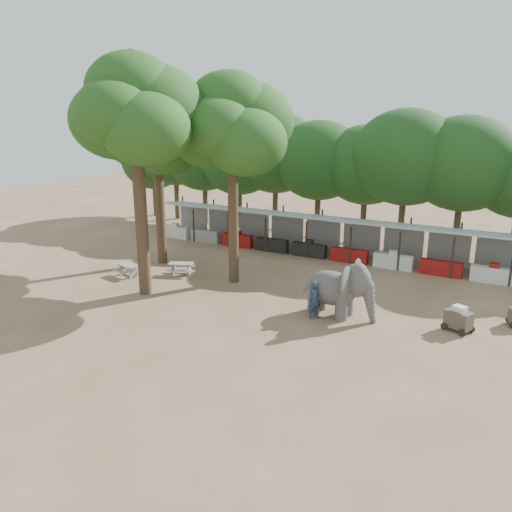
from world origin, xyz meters
The scene contains 11 objects.
ground centered at (0.00, 0.00, 0.00)m, with size 100.00×100.00×0.00m, color brown.
vendor_stalls centered at (0.00, 13.84, 1.18)m, with size 28.00×2.99×2.80m.
yard_tree_left centered at (-9.13, 7.19, 8.20)m, with size 7.10×6.90×11.02m.
yard_tree_center centered at (-6.13, 2.19, 9.21)m, with size 7.10×6.90×12.04m.
yard_tree_back centered at (-3.13, 6.19, 8.54)m, with size 7.10×6.90×11.36m.
backdrop_trees centered at (0.00, 19.00, 5.51)m, with size 46.46×5.95×8.33m.
elephant centered at (3.97, 4.04, 1.34)m, with size 3.49×2.69×2.69m.
handler centered at (3.09, 3.21, 0.90)m, with size 0.65×0.43×1.81m, color #26384C.
picnic_table_near centered at (-8.87, 3.78, 0.45)m, with size 1.61×1.50×0.69m.
picnic_table_far centered at (-6.38, 5.54, 0.46)m, with size 1.82×1.75×0.71m.
cart_front centered at (9.09, 4.95, 0.57)m, with size 1.39×1.17×1.15m.
Camera 1 is at (11.30, -16.79, 8.92)m, focal length 35.00 mm.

